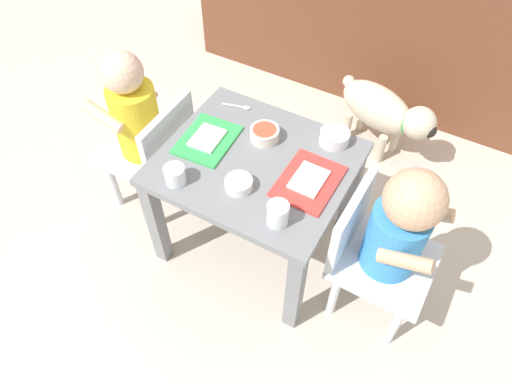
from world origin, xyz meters
TOP-DOWN VIEW (x-y plane):
  - ground_plane at (0.00, 0.00)m, footprint 7.00×7.00m
  - dining_table at (0.00, 0.00)m, footprint 0.57×0.50m
  - seated_child_left at (-0.44, -0.01)m, footprint 0.28×0.28m
  - seated_child_right at (0.45, -0.03)m, footprint 0.29×0.29m
  - dog at (0.22, 0.67)m, footprint 0.44×0.26m
  - food_tray_left at (-0.17, 0.00)m, footprint 0.17×0.21m
  - food_tray_right at (0.17, 0.00)m, footprint 0.16×0.21m
  - water_cup_left at (-0.16, -0.19)m, footprint 0.06×0.06m
  - water_cup_right at (0.16, -0.17)m, footprint 0.06×0.06m
  - veggie_bowl_near at (0.01, -0.12)m, footprint 0.08×0.08m
  - cereal_bowl_right_side at (0.17, 0.19)m, footprint 0.09×0.09m
  - cereal_bowl_left_side at (-0.02, 0.10)m, footprint 0.09×0.09m
  - spoon_by_left_tray at (-0.17, 0.19)m, footprint 0.10×0.04m

SIDE VIEW (x-z plane):
  - ground_plane at x=0.00m, z-range 0.00..0.00m
  - dog at x=0.22m, z-range 0.05..0.37m
  - dining_table at x=0.00m, z-range 0.14..0.56m
  - seated_child_left at x=-0.44m, z-range 0.07..0.72m
  - seated_child_right at x=0.45m, z-range 0.08..0.72m
  - spoon_by_left_tray at x=-0.17m, z-range 0.43..0.43m
  - food_tray_left at x=-0.17m, z-range 0.42..0.44m
  - food_tray_right at x=0.17m, z-range 0.42..0.44m
  - veggie_bowl_near at x=0.01m, z-range 0.43..0.46m
  - cereal_bowl_left_side at x=-0.02m, z-range 0.43..0.47m
  - cereal_bowl_right_side at x=0.17m, z-range 0.43..0.47m
  - water_cup_left at x=-0.16m, z-range 0.42..0.48m
  - water_cup_right at x=0.16m, z-range 0.42..0.49m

